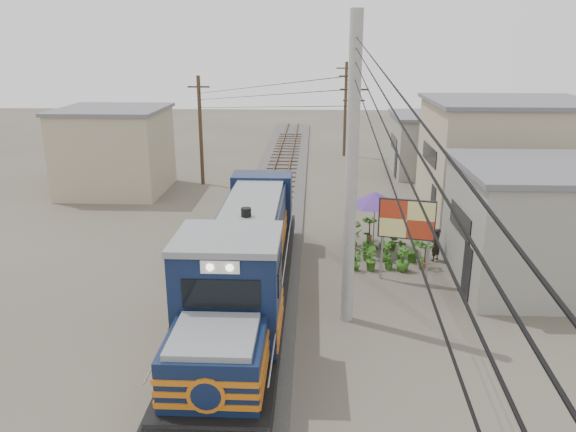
{
  "coord_description": "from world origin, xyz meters",
  "views": [
    {
      "loc": [
        2.3,
        -17.81,
        9.11
      ],
      "look_at": [
        1.28,
        4.16,
        2.2
      ],
      "focal_mm": 35.0,
      "sensor_mm": 36.0,
      "label": 1
    }
  ],
  "objects_px": {
    "locomotive": "(245,265)",
    "vendor": "(436,245)",
    "market_umbrella": "(375,199)",
    "billboard": "(407,222)"
  },
  "relations": [
    {
      "from": "locomotive",
      "to": "vendor",
      "type": "bearing_deg",
      "value": 33.55
    },
    {
      "from": "locomotive",
      "to": "market_umbrella",
      "type": "bearing_deg",
      "value": 51.67
    },
    {
      "from": "billboard",
      "to": "vendor",
      "type": "height_order",
      "value": "billboard"
    },
    {
      "from": "billboard",
      "to": "market_umbrella",
      "type": "xyz_separation_m",
      "value": [
        -0.83,
        3.62,
        -0.12
      ]
    },
    {
      "from": "locomotive",
      "to": "billboard",
      "type": "height_order",
      "value": "locomotive"
    },
    {
      "from": "billboard",
      "to": "market_umbrella",
      "type": "height_order",
      "value": "billboard"
    },
    {
      "from": "locomotive",
      "to": "market_umbrella",
      "type": "relative_size",
      "value": 5.65
    },
    {
      "from": "locomotive",
      "to": "billboard",
      "type": "relative_size",
      "value": 4.74
    },
    {
      "from": "billboard",
      "to": "market_umbrella",
      "type": "relative_size",
      "value": 1.19
    },
    {
      "from": "locomotive",
      "to": "market_umbrella",
      "type": "xyz_separation_m",
      "value": [
        5.08,
        6.42,
        0.63
      ]
    }
  ]
}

